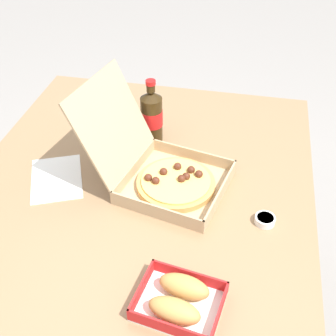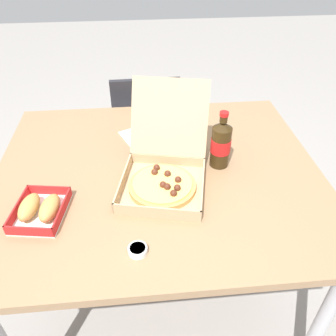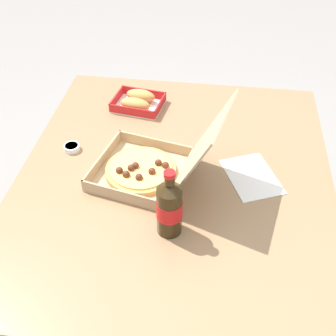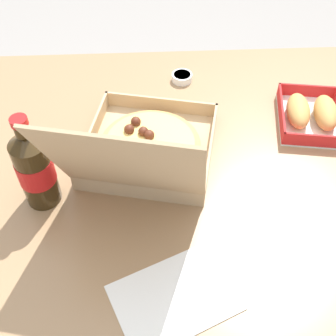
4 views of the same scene
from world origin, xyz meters
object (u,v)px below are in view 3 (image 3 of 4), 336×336
object	(u,v)px
cola_bottle	(169,207)
paper_menu	(252,177)
dipping_sauce_cup	(72,147)
bread_side_box	(138,101)
pizza_box_open	(151,166)

from	to	relation	value
cola_bottle	paper_menu	xyz separation A→B (m)	(-0.26, 0.24, -0.09)
cola_bottle	dipping_sauce_cup	bearing A→B (deg)	-129.29
cola_bottle	dipping_sauce_cup	size ratio (longest dim) A/B	4.00
bread_side_box	paper_menu	size ratio (longest dim) A/B	1.00
pizza_box_open	dipping_sauce_cup	distance (m)	0.32
bread_side_box	dipping_sauce_cup	bearing A→B (deg)	-30.77
cola_bottle	pizza_box_open	bearing A→B (deg)	-157.89
pizza_box_open	bread_side_box	distance (m)	0.42
bread_side_box	cola_bottle	size ratio (longest dim) A/B	0.94
bread_side_box	dipping_sauce_cup	xyz separation A→B (m)	(0.30, -0.18, -0.01)
cola_bottle	bread_side_box	bearing A→B (deg)	-161.45
bread_side_box	cola_bottle	distance (m)	0.66
bread_side_box	paper_menu	distance (m)	0.58
pizza_box_open	cola_bottle	xyz separation A→B (m)	(0.22, 0.09, 0.05)
paper_menu	pizza_box_open	bearing A→B (deg)	-105.81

